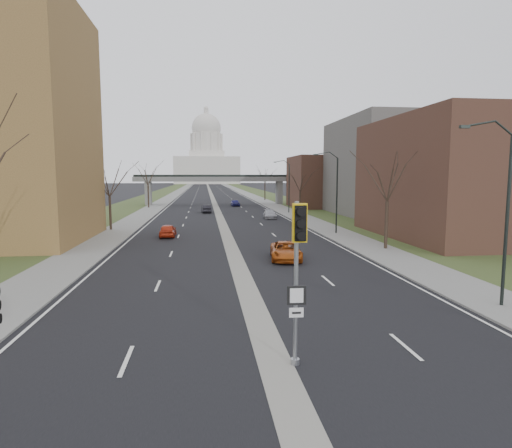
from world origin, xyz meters
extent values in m
plane|color=black|center=(0.00, 0.00, 0.00)|extent=(700.00, 700.00, 0.00)
cube|color=black|center=(0.00, 150.00, 0.01)|extent=(20.00, 600.00, 0.01)
cube|color=gray|center=(0.00, 150.00, 0.00)|extent=(1.20, 600.00, 0.02)
cube|color=gray|center=(12.00, 150.00, 0.06)|extent=(4.00, 600.00, 0.12)
cube|color=gray|center=(-12.00, 150.00, 0.06)|extent=(4.00, 600.00, 0.12)
cube|color=#354821|center=(18.00, 150.00, 0.05)|extent=(8.00, 600.00, 0.10)
cube|color=#354821|center=(-18.00, 150.00, 0.05)|extent=(8.00, 600.00, 0.10)
cube|color=#4D3124|center=(24.00, 28.00, 6.00)|extent=(16.00, 20.00, 12.00)
cube|color=#63615B|center=(28.00, 52.00, 7.50)|extent=(18.00, 22.00, 15.00)
cube|color=#4D3124|center=(22.00, 70.00, 5.00)|extent=(14.00, 14.00, 10.00)
cube|color=slate|center=(-14.00, 80.00, 2.50)|extent=(1.20, 2.50, 5.00)
cube|color=slate|center=(14.00, 80.00, 2.50)|extent=(1.20, 2.50, 5.00)
cube|color=slate|center=(0.00, 80.00, 5.50)|extent=(34.00, 3.00, 1.00)
cube|color=black|center=(0.00, 80.00, 6.20)|extent=(34.00, 0.15, 0.50)
cube|color=silver|center=(0.00, 320.00, 10.00)|extent=(48.00, 42.00, 20.00)
cube|color=silver|center=(0.00, 320.00, 22.00)|extent=(26.00, 26.00, 5.00)
cylinder|color=silver|center=(0.00, 320.00, 31.00)|extent=(22.00, 22.00, 14.00)
sphere|color=silver|center=(0.00, 320.00, 42.00)|extent=(22.00, 22.00, 22.00)
cylinder|color=silver|center=(0.00, 320.00, 53.50)|extent=(3.60, 3.60, 4.50)
cylinder|color=black|center=(11.80, 6.00, 4.12)|extent=(0.16, 0.16, 8.00)
cube|color=black|center=(9.50, 6.00, 8.47)|extent=(0.45, 0.18, 0.14)
cylinder|color=black|center=(11.80, 32.00, 4.12)|extent=(0.16, 0.16, 8.00)
cube|color=black|center=(9.50, 32.00, 8.47)|extent=(0.45, 0.18, 0.14)
cylinder|color=black|center=(11.80, 58.00, 4.12)|extent=(0.16, 0.16, 8.00)
cube|color=black|center=(9.50, 58.00, 8.47)|extent=(0.45, 0.18, 0.14)
cylinder|color=#382B21|center=(-13.00, 38.00, 2.00)|extent=(0.28, 0.28, 3.75)
cylinder|color=#382B21|center=(-13.00, 72.00, 2.25)|extent=(0.28, 0.28, 4.25)
cylinder|color=#382B21|center=(13.00, 22.00, 2.12)|extent=(0.28, 0.28, 4.00)
cylinder|color=#382B21|center=(13.00, 55.00, 1.87)|extent=(0.28, 0.28, 3.50)
cylinder|color=#382B21|center=(13.00, 95.00, 2.25)|extent=(0.28, 0.28, 4.25)
cylinder|color=gray|center=(0.65, 1.05, 2.73)|extent=(0.15, 0.15, 5.46)
cylinder|color=gray|center=(0.65, 1.05, 0.11)|extent=(0.29, 0.29, 0.21)
cube|color=#E4B50D|center=(0.63, 0.52, 4.83)|extent=(0.46, 0.44, 1.21)
cube|color=black|center=(0.65, 1.05, 2.42)|extent=(0.63, 0.06, 0.63)
cube|color=silver|center=(0.65, 1.05, 1.84)|extent=(0.47, 0.06, 0.32)
imported|color=red|center=(-6.07, 32.02, 0.66)|extent=(1.59, 3.91, 1.33)
imported|color=black|center=(-2.00, 60.37, 0.67)|extent=(1.79, 4.19, 1.34)
imported|color=#A74811|center=(3.73, 18.74, 0.67)|extent=(2.82, 5.07, 1.34)
imported|color=#A9AAB0|center=(7.23, 49.47, 0.62)|extent=(1.98, 4.36, 1.24)
imported|color=navy|center=(4.04, 75.42, 0.68)|extent=(1.86, 4.08, 1.36)
camera|label=1|loc=(-2.29, -12.35, 6.29)|focal=30.00mm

